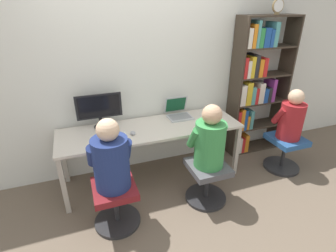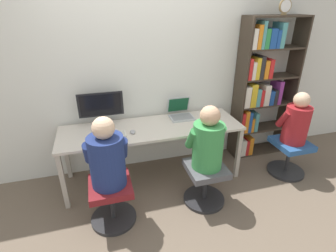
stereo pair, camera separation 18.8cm
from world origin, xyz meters
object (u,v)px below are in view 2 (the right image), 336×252
at_px(office_chair_right, 205,181).
at_px(office_chair_side, 289,155).
at_px(person_at_laptop, 208,141).
at_px(desk_clock, 285,6).
at_px(desktop_monitor, 101,107).
at_px(office_chair_left, 112,199).
at_px(keyboard, 108,136).
at_px(person_near_shelf, 297,121).
at_px(laptop, 181,113).
at_px(person_at_monitor, 107,157).
at_px(bookshelf, 260,90).

relative_size(office_chair_right, office_chair_side, 1.00).
relative_size(office_chair_right, person_at_laptop, 0.68).
bearing_deg(desk_clock, person_at_laptop, -149.34).
relative_size(desktop_monitor, desk_clock, 2.88).
bearing_deg(desk_clock, office_chair_left, -161.72).
distance_m(keyboard, person_near_shelf, 2.28).
distance_m(desktop_monitor, office_chair_right, 1.48).
xyz_separation_m(office_chair_right, person_at_laptop, (0.00, 0.00, 0.50)).
bearing_deg(office_chair_right, person_near_shelf, 9.51).
relative_size(laptop, person_at_laptop, 0.44).
bearing_deg(laptop, desk_clock, -3.29).
height_order(desktop_monitor, person_near_shelf, desktop_monitor).
bearing_deg(keyboard, laptop, 17.77).
bearing_deg(person_at_monitor, laptop, 39.07).
xyz_separation_m(office_chair_left, office_chair_right, (1.04, 0.02, 0.00)).
xyz_separation_m(keyboard, office_chair_left, (-0.05, -0.51, -0.46)).
bearing_deg(office_chair_side, desk_clock, 95.87).
height_order(laptop, office_chair_side, laptop).
bearing_deg(bookshelf, person_at_laptop, -144.31).
relative_size(desk_clock, office_chair_side, 0.39).
xyz_separation_m(person_at_laptop, desk_clock, (1.22, 0.73, 1.26)).
distance_m(person_at_monitor, person_near_shelf, 2.32).
distance_m(desktop_monitor, desk_clock, 2.50).
distance_m(person_at_laptop, desk_clock, 1.90).
height_order(desktop_monitor, office_chair_right, desktop_monitor).
distance_m(laptop, bookshelf, 1.15).
distance_m(office_chair_right, bookshelf, 1.54).
height_order(keyboard, desk_clock, desk_clock).
xyz_separation_m(laptop, desk_clock, (1.26, -0.07, 1.26)).
bearing_deg(office_chair_left, desk_clock, 18.28).
height_order(keyboard, person_at_laptop, person_at_laptop).
relative_size(bookshelf, desk_clock, 10.61).
bearing_deg(desktop_monitor, office_chair_side, -14.88).
relative_size(person_at_laptop, desk_clock, 3.83).
xyz_separation_m(keyboard, desk_clock, (2.21, 0.23, 1.30)).
xyz_separation_m(desktop_monitor, person_near_shelf, (2.30, -0.61, -0.20)).
xyz_separation_m(keyboard, person_near_shelf, (2.26, -0.28, 0.02)).
height_order(person_at_monitor, office_chair_side, person_at_monitor).
bearing_deg(person_near_shelf, keyboard, 172.84).
distance_m(laptop, desk_clock, 1.78).
height_order(office_chair_left, person_at_laptop, person_at_laptop).
bearing_deg(desk_clock, person_near_shelf, -84.07).
height_order(office_chair_right, desk_clock, desk_clock).
distance_m(desk_clock, person_near_shelf, 1.38).
bearing_deg(office_chair_side, person_at_monitor, -174.58).
relative_size(office_chair_left, person_at_monitor, 0.66).
height_order(desktop_monitor, person_at_laptop, person_at_laptop).
bearing_deg(person_at_laptop, person_at_monitor, -179.17).
distance_m(laptop, person_at_laptop, 0.80).
xyz_separation_m(desktop_monitor, office_chair_right, (1.02, -0.82, -0.69)).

